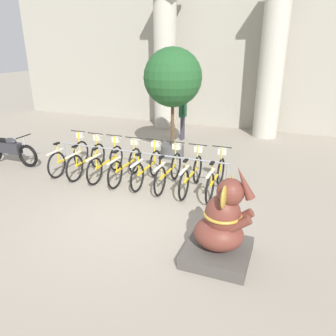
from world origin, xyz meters
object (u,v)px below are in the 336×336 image
object	(u,v)px
bicycle_1	(87,159)
bicycle_4	(147,167)
potted_tree	(173,80)
person_pedestrian	(183,111)
bicycle_2	(107,162)
bicycle_6	(192,174)
bicycle_7	(216,177)
motorcycle	(10,150)
bicycle_0	(70,156)
bicycle_5	(169,170)
elephant_statue	(221,229)
bicycle_3	(126,165)

from	to	relation	value
bicycle_1	bicycle_4	distance (m)	1.79
potted_tree	person_pedestrian	bearing A→B (deg)	99.57
bicycle_1	bicycle_2	size ratio (longest dim) A/B	1.00
bicycle_1	bicycle_6	xyz separation A→B (m)	(2.98, -0.00, 0.00)
bicycle_7	motorcycle	xyz separation A→B (m)	(-6.14, -0.24, 0.04)
bicycle_0	bicycle_6	bearing A→B (deg)	-0.52
bicycle_7	bicycle_5	bearing A→B (deg)	-178.68
motorcycle	person_pedestrian	size ratio (longest dim) A/B	1.14
potted_tree	bicycle_5	bearing A→B (deg)	-71.63
elephant_statue	potted_tree	size ratio (longest dim) A/B	0.52
bicycle_2	bicycle_5	size ratio (longest dim) A/B	1.00
elephant_statue	bicycle_5	bearing A→B (deg)	126.94
bicycle_1	potted_tree	xyz separation A→B (m)	(1.65, 2.22, 1.94)
bicycle_7	potted_tree	world-z (taller)	potted_tree
bicycle_2	bicycle_7	distance (m)	2.98
bicycle_0	bicycle_7	distance (m)	4.17
person_pedestrian	bicycle_6	bearing A→B (deg)	-68.33
bicycle_7	person_pedestrian	distance (m)	4.75
bicycle_0	elephant_statue	distance (m)	5.46
bicycle_4	bicycle_6	bearing A→B (deg)	-1.22
bicycle_4	bicycle_7	world-z (taller)	same
bicycle_1	elephant_statue	distance (m)	4.92
bicycle_3	bicycle_4	bearing A→B (deg)	2.82
bicycle_3	potted_tree	distance (m)	2.99
bicycle_0	bicycle_2	xyz separation A→B (m)	(1.19, -0.03, 0.00)
bicycle_4	person_pedestrian	xyz separation A→B (m)	(-0.47, 4.15, 0.65)
elephant_statue	potted_tree	bearing A→B (deg)	118.99
bicycle_0	bicycle_4	bearing A→B (deg)	-0.17
bicycle_5	bicycle_2	bearing A→B (deg)	-179.77
bicycle_0	bicycle_3	size ratio (longest dim) A/B	1.00
bicycle_0	motorcycle	xyz separation A→B (m)	(-1.97, -0.23, 0.04)
bicycle_3	bicycle_6	size ratio (longest dim) A/B	1.00
motorcycle	potted_tree	distance (m)	5.22
bicycle_3	bicycle_1	bearing A→B (deg)	179.81
bicycle_7	motorcycle	distance (m)	6.15
person_pedestrian	potted_tree	xyz separation A→B (m)	(0.33, -1.95, 1.29)
bicycle_7	bicycle_6	bearing A→B (deg)	-175.95
bicycle_3	potted_tree	size ratio (longest dim) A/B	0.55
bicycle_4	potted_tree	world-z (taller)	potted_tree
motorcycle	potted_tree	bearing A→B (deg)	29.81
bicycle_4	elephant_statue	world-z (taller)	elephant_statue
bicycle_0	bicycle_7	bearing A→B (deg)	0.13
bicycle_6	potted_tree	size ratio (longest dim) A/B	0.55
bicycle_3	elephant_statue	distance (m)	3.93
bicycle_3	person_pedestrian	size ratio (longest dim) A/B	1.03
bicycle_7	bicycle_1	bearing A→B (deg)	-179.33
bicycle_1	elephant_statue	bearing A→B (deg)	-30.14
elephant_statue	person_pedestrian	bearing A→B (deg)	113.79
bicycle_2	bicycle_4	size ratio (longest dim) A/B	1.00
bicycle_7	potted_tree	bearing A→B (deg)	131.44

